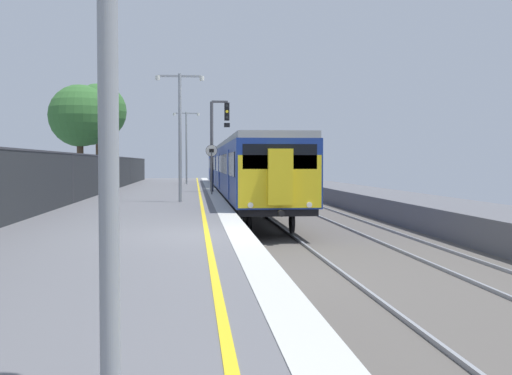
% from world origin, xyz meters
% --- Properties ---
extents(ground, '(17.40, 110.00, 1.21)m').
position_xyz_m(ground, '(2.64, 0.00, -0.61)').
color(ground, slate).
extents(commuter_train_at_platform, '(2.83, 39.65, 3.81)m').
position_xyz_m(commuter_train_at_platform, '(2.10, 25.50, 1.27)').
color(commuter_train_at_platform, navy).
rests_on(commuter_train_at_platform, ground).
extents(signal_gantry, '(1.10, 0.24, 5.09)m').
position_xyz_m(signal_gantry, '(0.62, 21.86, 3.17)').
color(signal_gantry, '#47474C').
rests_on(signal_gantry, ground).
extents(speed_limit_sign, '(0.59, 0.08, 2.53)m').
position_xyz_m(speed_limit_sign, '(0.25, 18.56, 1.62)').
color(speed_limit_sign, '#59595B').
rests_on(speed_limit_sign, ground).
extents(platform_lamp_mid, '(2.00, 0.20, 5.28)m').
position_xyz_m(platform_lamp_mid, '(-1.21, 12.39, 3.14)').
color(platform_lamp_mid, '#93999E').
rests_on(platform_lamp_mid, ground).
extents(platform_lamp_far, '(2.00, 0.20, 5.46)m').
position_xyz_m(platform_lamp_far, '(-1.21, 35.08, 3.23)').
color(platform_lamp_far, '#93999E').
rests_on(platform_lamp_far, ground).
extents(background_tree_centre, '(4.10, 4.10, 7.42)m').
position_xyz_m(background_tree_centre, '(-7.73, 34.16, 5.22)').
color(background_tree_centre, '#473323').
rests_on(background_tree_centre, ground).
extents(background_tree_right, '(4.16, 4.16, 6.85)m').
position_xyz_m(background_tree_right, '(-8.12, 30.10, 4.62)').
color(background_tree_right, '#473323').
rests_on(background_tree_right, ground).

